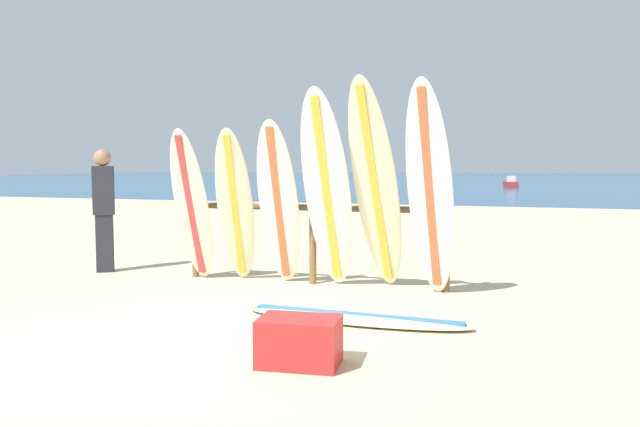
{
  "coord_description": "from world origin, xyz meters",
  "views": [
    {
      "loc": [
        2.75,
        -4.4,
        1.51
      ],
      "look_at": [
        0.38,
        3.15,
        0.87
      ],
      "focal_mm": 34.5,
      "sensor_mm": 36.0,
      "label": 1
    }
  ],
  "objects_px": {
    "surfboard_lying_on_sand": "(356,317)",
    "surfboard_leaning_center_right": "(376,188)",
    "surfboard_leaning_right": "(430,191)",
    "surfboard_rack": "(313,226)",
    "surfboard_leaning_left": "(235,207)",
    "surfboard_leaning_far_left": "(192,206)",
    "surfboard_leaning_center_left": "(279,204)",
    "beachgoer_standing": "(104,205)",
    "surfboard_leaning_center": "(327,192)",
    "small_boat_offshore": "(511,183)",
    "cooler_box": "(299,341)"
  },
  "relations": [
    {
      "from": "surfboard_lying_on_sand",
      "to": "surfboard_leaning_center_right",
      "type": "bearing_deg",
      "value": 94.19
    },
    {
      "from": "surfboard_leaning_center_right",
      "to": "surfboard_leaning_right",
      "type": "bearing_deg",
      "value": -9.12
    },
    {
      "from": "surfboard_rack",
      "to": "surfboard_leaning_left",
      "type": "height_order",
      "value": "surfboard_leaning_left"
    },
    {
      "from": "surfboard_leaning_far_left",
      "to": "surfboard_leaning_right",
      "type": "xyz_separation_m",
      "value": [
        3.03,
        -0.12,
        0.24
      ]
    },
    {
      "from": "surfboard_leaning_center_right",
      "to": "surfboard_leaning_center_left",
      "type": "bearing_deg",
      "value": 177.62
    },
    {
      "from": "surfboard_leaning_far_left",
      "to": "surfboard_leaning_left",
      "type": "height_order",
      "value": "surfboard_leaning_far_left"
    },
    {
      "from": "surfboard_leaning_center_left",
      "to": "beachgoer_standing",
      "type": "distance_m",
      "value": 2.7
    },
    {
      "from": "surfboard_leaning_right",
      "to": "surfboard_leaning_left",
      "type": "bearing_deg",
      "value": 176.22
    },
    {
      "from": "surfboard_lying_on_sand",
      "to": "surfboard_leaning_left",
      "type": "bearing_deg",
      "value": 144.43
    },
    {
      "from": "surfboard_leaning_far_left",
      "to": "surfboard_leaning_center",
      "type": "distance_m",
      "value": 1.84
    },
    {
      "from": "surfboard_leaning_right",
      "to": "small_boat_offshore",
      "type": "bearing_deg",
      "value": 88.74
    },
    {
      "from": "surfboard_leaning_left",
      "to": "surfboard_lying_on_sand",
      "type": "xyz_separation_m",
      "value": [
        1.9,
        -1.36,
        -0.94
      ]
    },
    {
      "from": "surfboard_leaning_far_left",
      "to": "beachgoer_standing",
      "type": "height_order",
      "value": "surfboard_leaning_far_left"
    },
    {
      "from": "surfboard_leaning_left",
      "to": "beachgoer_standing",
      "type": "distance_m",
      "value": 2.11
    },
    {
      "from": "surfboard_leaning_center_right",
      "to": "surfboard_leaning_center",
      "type": "bearing_deg",
      "value": -173.81
    },
    {
      "from": "surfboard_leaning_far_left",
      "to": "surfboard_leaning_right",
      "type": "distance_m",
      "value": 3.04
    },
    {
      "from": "small_boat_offshore",
      "to": "surfboard_lying_on_sand",
      "type": "bearing_deg",
      "value": -92.07
    },
    {
      "from": "surfboard_lying_on_sand",
      "to": "surfboard_leaning_far_left",
      "type": "bearing_deg",
      "value": 152.17
    },
    {
      "from": "surfboard_leaning_center_right",
      "to": "small_boat_offshore",
      "type": "xyz_separation_m",
      "value": [
        1.39,
        34.58,
        -0.98
      ]
    },
    {
      "from": "cooler_box",
      "to": "surfboard_leaning_center_left",
      "type": "bearing_deg",
      "value": 108.73
    },
    {
      "from": "surfboard_leaning_right",
      "to": "cooler_box",
      "type": "height_order",
      "value": "surfboard_leaning_right"
    },
    {
      "from": "surfboard_leaning_right",
      "to": "surfboard_leaning_center_right",
      "type": "bearing_deg",
      "value": 170.88
    },
    {
      "from": "surfboard_rack",
      "to": "surfboard_leaning_far_left",
      "type": "height_order",
      "value": "surfboard_leaning_far_left"
    },
    {
      "from": "surfboard_leaning_center",
      "to": "cooler_box",
      "type": "bearing_deg",
      "value": -77.74
    },
    {
      "from": "surfboard_leaning_center",
      "to": "surfboard_leaning_right",
      "type": "distance_m",
      "value": 1.2
    },
    {
      "from": "surfboard_leaning_left",
      "to": "surfboard_leaning_center_left",
      "type": "relative_size",
      "value": 0.96
    },
    {
      "from": "surfboard_leaning_center",
      "to": "surfboard_lying_on_sand",
      "type": "relative_size",
      "value": 1.04
    },
    {
      "from": "surfboard_leaning_far_left",
      "to": "small_boat_offshore",
      "type": "relative_size",
      "value": 0.74
    },
    {
      "from": "small_boat_offshore",
      "to": "cooler_box",
      "type": "xyz_separation_m",
      "value": [
        -1.39,
        -37.27,
        -0.08
      ]
    },
    {
      "from": "beachgoer_standing",
      "to": "surfboard_leaning_far_left",
      "type": "bearing_deg",
      "value": -9.63
    },
    {
      "from": "surfboard_leaning_right",
      "to": "beachgoer_standing",
      "type": "distance_m",
      "value": 4.56
    },
    {
      "from": "surfboard_lying_on_sand",
      "to": "cooler_box",
      "type": "xyz_separation_m",
      "value": [
        -0.09,
        -1.38,
        0.14
      ]
    },
    {
      "from": "small_boat_offshore",
      "to": "surfboard_leaning_center_left",
      "type": "bearing_deg",
      "value": -94.33
    },
    {
      "from": "surfboard_leaning_left",
      "to": "surfboard_leaning_right",
      "type": "bearing_deg",
      "value": -3.78
    },
    {
      "from": "surfboard_leaning_left",
      "to": "beachgoer_standing",
      "type": "height_order",
      "value": "surfboard_leaning_left"
    },
    {
      "from": "surfboard_rack",
      "to": "small_boat_offshore",
      "type": "relative_size",
      "value": 1.29
    },
    {
      "from": "surfboard_leaning_left",
      "to": "surfboard_leaning_center",
      "type": "xyz_separation_m",
      "value": [
        1.24,
        -0.12,
        0.21
      ]
    },
    {
      "from": "surfboard_leaning_far_left",
      "to": "surfboard_leaning_center_left",
      "type": "relative_size",
      "value": 0.96
    },
    {
      "from": "surfboard_leaning_far_left",
      "to": "surfboard_leaning_center_left",
      "type": "distance_m",
      "value": 1.18
    },
    {
      "from": "surfboard_leaning_center",
      "to": "cooler_box",
      "type": "distance_m",
      "value": 2.87
    },
    {
      "from": "surfboard_leaning_center",
      "to": "surfboard_leaning_right",
      "type": "height_order",
      "value": "surfboard_leaning_right"
    },
    {
      "from": "surfboard_rack",
      "to": "surfboard_leaning_center",
      "type": "distance_m",
      "value": 0.66
    },
    {
      "from": "surfboard_leaning_center_right",
      "to": "surfboard_lying_on_sand",
      "type": "distance_m",
      "value": 1.77
    },
    {
      "from": "surfboard_lying_on_sand",
      "to": "small_boat_offshore",
      "type": "relative_size",
      "value": 0.87
    },
    {
      "from": "surfboard_leaning_center_left",
      "to": "surfboard_leaning_far_left",
      "type": "bearing_deg",
      "value": -178.19
    },
    {
      "from": "surfboard_leaning_right",
      "to": "cooler_box",
      "type": "xyz_separation_m",
      "value": [
        -0.63,
        -2.58,
        -1.03
      ]
    },
    {
      "from": "surfboard_leaning_far_left",
      "to": "surfboard_leaning_right",
      "type": "relative_size",
      "value": 0.8
    },
    {
      "from": "surfboard_rack",
      "to": "surfboard_leaning_far_left",
      "type": "distance_m",
      "value": 1.57
    },
    {
      "from": "surfboard_leaning_center_left",
      "to": "surfboard_leaning_center",
      "type": "height_order",
      "value": "surfboard_leaning_center"
    },
    {
      "from": "surfboard_leaning_far_left",
      "to": "surfboard_leaning_center",
      "type": "bearing_deg",
      "value": -2.35
    }
  ]
}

